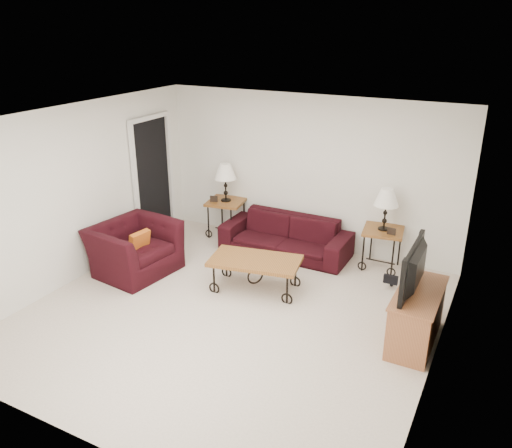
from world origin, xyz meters
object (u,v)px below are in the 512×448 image
Objects in this scene: tv_stand at (416,317)px; television at (421,269)px; side_table_right at (382,249)px; armchair at (134,248)px; side_table_left at (226,218)px; lamp_right at (386,209)px; coffee_table at (255,274)px; backpack at (393,274)px; sofa at (286,236)px; lamp_left at (226,182)px.

television is at bearing 180.00° from tv_stand.
side_table_right is 0.55× the size of armchair.
lamp_right is at bearing -0.00° from side_table_left.
lamp_right is 0.51× the size of coffee_table.
tv_stand is 1.12× the size of television.
lamp_right is at bearing -53.28° from armchair.
armchair reaches higher than side_table_right.
backpack is at bearing -59.41° from lamp_right.
coffee_table is 3.14× the size of backpack.
backpack is (1.82, -0.34, -0.11)m from sofa.
side_table_left is 2.80m from lamp_right.
lamp_right is 3.76m from armchair.
armchair is at bearing -150.64° from lamp_right.
sofa is 1.67× the size of coffee_table.
television is (3.57, -1.74, -0.03)m from lamp_left.
side_table_left is at bearing 171.57° from sofa.
sofa is at bearing 146.83° from tv_stand.
side_table_right is at bearing -53.28° from armchair.
tv_stand reaches higher than side_table_left.
backpack is (3.55, 1.30, -0.18)m from armchair.
side_table_right is 2.81m from lamp_left.
coffee_table is 2.36m from television.
tv_stand reaches higher than side_table_right.
lamp_right is at bearing 46.81° from coffee_table.
television is at bearing -57.61° from backpack.
side_table_left is at bearing -115.90° from television.
television is at bearing -25.90° from lamp_left.
lamp_left is at bearing 180.00° from side_table_right.
side_table_right reaches higher than coffee_table.
backpack is at bearing -62.46° from armchair.
sofa is 3.19× the size of side_table_left.
sofa is 1.79× the size of armchair.
side_table_left reaches higher than sofa.
armchair is at bearing -105.66° from lamp_left.
side_table_left is 1.00× the size of lamp_left.
tv_stand is at bearing -63.55° from side_table_right.
tv_stand is (0.86, -1.74, 0.01)m from side_table_right.
side_table_right is 0.64× the size of television.
side_table_right is 0.97× the size of lamp_left.
side_table_left is 1.03× the size of side_table_right.
armchair is at bearing -150.64° from side_table_right.
tv_stand is (3.59, -1.74, -0.65)m from lamp_left.
sofa reaches higher than coffee_table.
lamp_left reaches higher than television.
side_table_left is 0.53× the size of coffee_table.
lamp_right is at bearing 129.18° from backpack.
sofa is 3.27× the size of side_table_right.
television is (-0.02, 0.00, 0.61)m from tv_stand.
armchair is (-3.24, -1.82, 0.06)m from side_table_right.
armchair is 4.11m from tv_stand.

